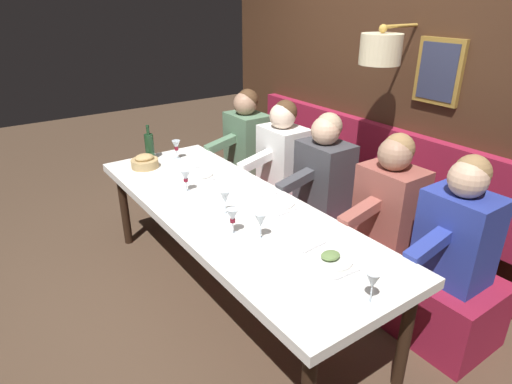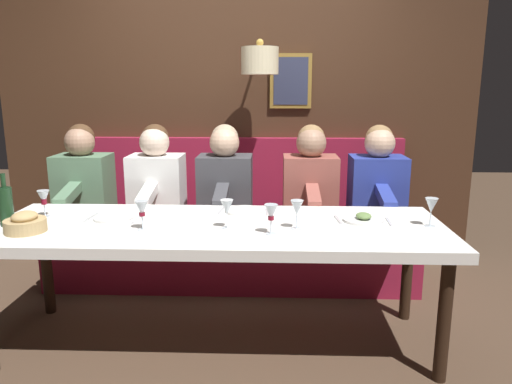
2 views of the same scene
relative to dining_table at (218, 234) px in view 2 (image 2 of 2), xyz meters
The scene contains 20 objects.
ground_plane 0.68m from the dining_table, ahead, with size 12.00×12.00×0.00m, color #4C3828.
dining_table is the anchor object (origin of this frame).
banquette_bench 1.00m from the dining_table, ahead, with size 0.52×2.80×0.45m, color maroon.
back_wall_panel 1.62m from the dining_table, ahead, with size 0.59×4.00×2.90m.
diner_nearest 1.41m from the dining_table, 51.04° to the right, with size 0.60×0.40×0.79m.
diner_near 1.07m from the dining_table, 33.99° to the right, with size 0.60×0.40×0.79m.
diner_middle 0.89m from the dining_table, ahead, with size 0.60×0.40×0.79m.
diner_far 1.05m from the dining_table, 32.46° to the left, with size 0.60×0.40×0.79m.
diner_farthest 1.43m from the dining_table, 51.82° to the left, with size 0.60×0.40×0.79m.
place_setting_0 0.86m from the dining_table, 83.88° to the right, with size 0.24×0.32×0.05m.
place_setting_1 0.32m from the dining_table, 25.97° to the right, with size 0.24×0.32×0.01m.
place_setting_2 0.64m from the dining_table, 82.01° to the left, with size 0.24×0.32×0.01m.
wine_glass_0 1.08m from the dining_table, 83.56° to the left, with size 0.07×0.07×0.16m.
wine_glass_1 0.40m from the dining_table, 120.20° to the right, with size 0.07×0.07×0.16m.
wine_glass_2 0.49m from the dining_table, 100.04° to the right, with size 0.07×0.07×0.16m.
wine_glass_3 0.21m from the dining_table, 141.81° to the right, with size 0.07×0.07×0.16m.
wine_glass_4 1.22m from the dining_table, 89.96° to the right, with size 0.07×0.07×0.16m.
wine_glass_5 0.45m from the dining_table, 107.59° to the left, with size 0.07×0.07×0.16m.
wine_bottle 1.20m from the dining_table, 93.33° to the left, with size 0.08×0.08×0.30m.
bread_bowl 1.05m from the dining_table, 100.28° to the left, with size 0.22×0.22×0.12m.
Camera 2 is at (-2.66, -0.32, 1.52)m, focal length 33.93 mm.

